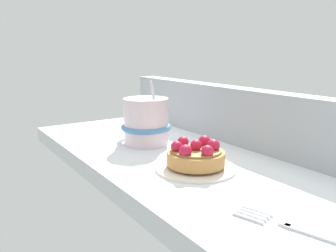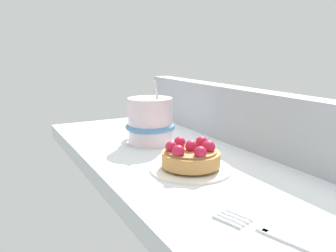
{
  "view_description": "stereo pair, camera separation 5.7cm",
  "coord_description": "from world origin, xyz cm",
  "px_view_note": "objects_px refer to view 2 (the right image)",
  "views": [
    {
      "loc": [
        40.93,
        -33.34,
        17.38
      ],
      "look_at": [
        -5.56,
        -2.11,
        4.97
      ],
      "focal_mm": 37.21,
      "sensor_mm": 36.0,
      "label": 1
    },
    {
      "loc": [
        43.88,
        -28.43,
        17.38
      ],
      "look_at": [
        -5.56,
        -2.11,
        4.97
      ],
      "focal_mm": 37.21,
      "sensor_mm": 36.0,
      "label": 2
    }
  ],
  "objects_px": {
    "coffee_mug": "(150,121)",
    "dessert_fork": "(295,242)",
    "dessert_plate": "(191,168)",
    "raspberry_tart": "(191,156)"
  },
  "relations": [
    {
      "from": "dessert_plate",
      "to": "dessert_fork",
      "type": "distance_m",
      "value": 0.22
    },
    {
      "from": "coffee_mug",
      "to": "dessert_fork",
      "type": "relative_size",
      "value": 0.72
    },
    {
      "from": "coffee_mug",
      "to": "dessert_fork",
      "type": "bearing_deg",
      "value": -5.13
    },
    {
      "from": "dessert_fork",
      "to": "dessert_plate",
      "type": "bearing_deg",
      "value": 174.12
    },
    {
      "from": "coffee_mug",
      "to": "dessert_fork",
      "type": "height_order",
      "value": "coffee_mug"
    },
    {
      "from": "dessert_plate",
      "to": "coffee_mug",
      "type": "distance_m",
      "value": 0.17
    },
    {
      "from": "coffee_mug",
      "to": "raspberry_tart",
      "type": "bearing_deg",
      "value": -4.18
    },
    {
      "from": "dessert_plate",
      "to": "raspberry_tart",
      "type": "bearing_deg",
      "value": -21.65
    },
    {
      "from": "dessert_plate",
      "to": "dessert_fork",
      "type": "relative_size",
      "value": 0.69
    },
    {
      "from": "dessert_plate",
      "to": "dessert_fork",
      "type": "xyz_separation_m",
      "value": [
        0.22,
        -0.02,
        -0.0
      ]
    }
  ]
}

